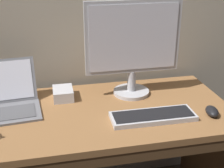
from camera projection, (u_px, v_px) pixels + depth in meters
name	position (u px, v px, depth m)	size (l,w,h in m)	color
desk	(94.00, 145.00, 1.66)	(1.43, 0.69, 0.75)	olive
laptop_space_gray	(5.00, 102.00, 1.58)	(0.37, 0.35, 0.23)	slate
external_monitor	(133.00, 48.00, 1.66)	(0.52, 0.20, 0.53)	#B7B7BC
wired_keyboard	(153.00, 116.00, 1.51)	(0.41, 0.15, 0.03)	#BCBCC1
computer_mouse	(212.00, 111.00, 1.54)	(0.06, 0.10, 0.04)	black
external_drive_box	(63.00, 94.00, 1.71)	(0.11, 0.14, 0.06)	silver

